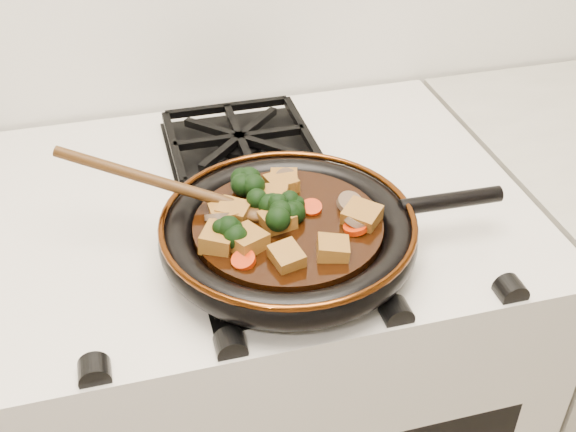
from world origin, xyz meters
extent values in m
cube|color=silver|center=(0.00, 1.69, 0.45)|extent=(0.76, 0.60, 0.90)
cylinder|color=black|center=(0.00, 1.55, 0.93)|extent=(0.30, 0.30, 0.01)
torus|color=black|center=(0.00, 1.55, 0.94)|extent=(0.33, 0.33, 0.04)
torus|color=#4F240B|center=(0.00, 1.55, 0.96)|extent=(0.33, 0.33, 0.01)
cylinder|color=black|center=(0.22, 1.54, 0.96)|extent=(0.14, 0.03, 0.02)
cylinder|color=black|center=(0.00, 1.55, 0.95)|extent=(0.24, 0.24, 0.02)
cube|color=brown|center=(-0.09, 1.53, 0.97)|extent=(0.06, 0.06, 0.03)
cube|color=brown|center=(0.09, 1.52, 0.97)|extent=(0.06, 0.06, 0.03)
cube|color=brown|center=(-0.07, 1.58, 0.97)|extent=(0.03, 0.04, 0.02)
cube|color=brown|center=(0.02, 1.63, 0.97)|extent=(0.04, 0.05, 0.02)
cube|color=brown|center=(-0.06, 1.51, 0.97)|extent=(0.06, 0.06, 0.03)
cube|color=brown|center=(-0.06, 1.58, 0.97)|extent=(0.05, 0.05, 0.02)
cube|color=brown|center=(-0.01, 1.55, 0.97)|extent=(0.05, 0.05, 0.02)
cube|color=brown|center=(-0.02, 1.47, 0.97)|extent=(0.04, 0.05, 0.03)
cube|color=brown|center=(-0.01, 1.59, 0.97)|extent=(0.06, 0.05, 0.03)
cube|color=brown|center=(0.01, 1.62, 0.97)|extent=(0.04, 0.05, 0.02)
cube|color=brown|center=(0.04, 1.47, 0.97)|extent=(0.05, 0.05, 0.03)
cylinder|color=red|center=(-0.07, 1.48, 0.96)|extent=(0.03, 0.03, 0.02)
cylinder|color=red|center=(0.08, 1.51, 0.96)|extent=(0.03, 0.03, 0.02)
cylinder|color=red|center=(-0.07, 1.59, 0.96)|extent=(0.03, 0.03, 0.02)
cylinder|color=red|center=(0.04, 1.56, 0.96)|extent=(0.03, 0.03, 0.02)
cylinder|color=brown|center=(0.02, 1.63, 0.97)|extent=(0.03, 0.03, 0.03)
cylinder|color=brown|center=(0.09, 1.52, 0.97)|extent=(0.04, 0.04, 0.02)
cylinder|color=brown|center=(-0.08, 1.57, 0.97)|extent=(0.04, 0.04, 0.03)
cylinder|color=brown|center=(0.09, 1.56, 0.97)|extent=(0.05, 0.05, 0.02)
ellipsoid|color=#43270E|center=(-0.03, 1.57, 0.96)|extent=(0.07, 0.06, 0.02)
cylinder|color=#43270E|center=(-0.15, 1.63, 0.99)|extent=(0.02, 0.02, 0.27)
camera|label=1|loc=(-0.18, 0.85, 1.51)|focal=45.00mm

